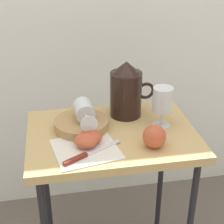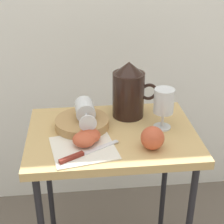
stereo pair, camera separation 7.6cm
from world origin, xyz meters
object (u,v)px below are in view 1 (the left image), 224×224
basket_tray (81,124)px  table (112,150)px  apple_half_right (90,136)px  wine_glass_tipped_near (84,111)px  knife (84,155)px  pitcher (126,94)px  apple_half_left (86,140)px  apple_whole (154,136)px  wine_glass_upright (162,102)px

basket_tray → table: bearing=-22.3°
table → apple_half_right: apple_half_right is taller
table → wine_glass_tipped_near: size_ratio=4.68×
table → wine_glass_tipped_near: 0.18m
table → knife: size_ratio=3.60×
pitcher → knife: size_ratio=1.09×
basket_tray → knife: bearing=-92.8°
basket_tray → apple_half_left: size_ratio=2.50×
pitcher → apple_whole: size_ratio=2.80×
apple_half_right → knife: 0.09m
pitcher → wine_glass_upright: 0.15m
wine_glass_tipped_near → apple_whole: bearing=-37.7°
apple_half_left → apple_half_right: same height
apple_half_left → knife: 0.06m
basket_tray → knife: 0.19m
wine_glass_tipped_near → apple_half_right: wine_glass_tipped_near is taller
table → apple_whole: apple_whole is taller
apple_half_left → knife: apple_half_left is taller
wine_glass_upright → wine_glass_tipped_near: size_ratio=0.99×
basket_tray → apple_half_right: apple_half_right is taller
pitcher → wine_glass_upright: size_ratio=1.43×
wine_glass_tipped_near → apple_half_left: bearing=-94.0°
apple_whole → knife: apple_whole is taller
table → apple_half_left: bearing=-141.2°
pitcher → basket_tray: bearing=-156.6°
basket_tray → wine_glass_tipped_near: size_ratio=1.27×
pitcher → table: bearing=-122.1°
apple_half_left → apple_whole: 0.22m
wine_glass_tipped_near → knife: 0.20m
wine_glass_upright → apple_half_right: 0.29m
pitcher → knife: bearing=-125.8°
wine_glass_upright → wine_glass_tipped_near: wine_glass_upright is taller
apple_half_right → knife: apple_half_right is taller
knife → apple_half_right: bearing=70.2°
basket_tray → wine_glass_upright: bearing=-6.0°
apple_whole → wine_glass_upright: bearing=63.5°
apple_whole → table: bearing=135.4°
table → pitcher: size_ratio=3.29×
knife → basket_tray: bearing=87.2°
knife → apple_whole: bearing=5.8°
basket_tray → apple_whole: bearing=-35.6°
wine_glass_upright → apple_half_left: wine_glass_upright is taller
wine_glass_tipped_near → knife: size_ratio=0.77×
wine_glass_upright → apple_whole: 0.16m
wine_glass_upright → knife: size_ratio=0.76×
wine_glass_upright → wine_glass_tipped_near: (-0.28, 0.03, -0.03)m
pitcher → apple_half_left: pitcher is taller
wine_glass_upright → apple_half_right: (-0.27, -0.07, -0.07)m
pitcher → apple_whole: 0.25m
wine_glass_upright → apple_half_right: size_ratio=1.95×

